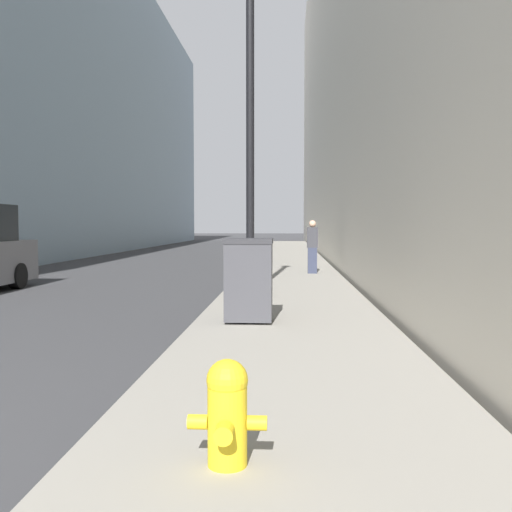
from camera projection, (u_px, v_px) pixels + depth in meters
sidewalk_right at (289, 267)px, 20.26m from camera, size 2.97×60.00×0.13m
building_right_stone at (448, 33)px, 27.23m from camera, size 12.00×60.00×21.51m
fire_hydrant at (227, 410)px, 3.43m from camera, size 0.48×0.37×0.65m
trash_bin at (249, 279)px, 8.51m from camera, size 0.72×0.63×1.25m
lamppost at (250, 121)px, 11.68m from camera, size 0.37×0.37×6.80m
pedestrian_on_sidewalk at (312, 247)px, 16.98m from camera, size 0.32×0.21×1.59m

